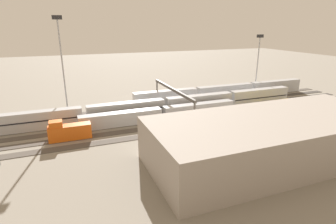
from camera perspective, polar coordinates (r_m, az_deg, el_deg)
The scene contains 16 objects.
ground_plane at distance 84.46m, azimuth 1.20°, elevation -0.80°, with size 400.00×400.00×0.00m, color gray.
track_bed_0 at distance 95.58m, azimuth -1.67°, elevation 1.45°, with size 140.00×2.80×0.12m, color #4C443D.
track_bed_1 at distance 91.08m, azimuth -0.60°, elevation 0.63°, with size 140.00×2.80×0.12m, color #3D3833.
track_bed_2 at distance 86.64m, azimuth 0.57°, elevation -0.28°, with size 140.00×2.80×0.12m, color #3D3833.
track_bed_3 at distance 82.27m, azimuth 1.86°, elevation -1.28°, with size 140.00×2.80×0.12m, color #4C443D.
track_bed_4 at distance 77.96m, azimuth 3.31°, elevation -2.40°, with size 140.00×2.80×0.12m, color #4C443D.
track_bed_5 at distance 73.75m, azimuth 4.92°, elevation -3.64°, with size 140.00×2.80×0.12m, color #4C443D.
train_on_track_3 at distance 79.98m, azimuth -1.25°, elevation -0.36°, with size 47.20×3.00×3.80m.
train_on_track_5 at distance 93.49m, azimuth 24.75°, elevation 0.75°, with size 10.00×3.00×5.00m.
train_on_track_2 at distance 85.17m, azimuth -0.72°, elevation 1.21°, with size 95.60×3.06×5.00m.
train_on_track_0 at distance 106.35m, azimuth 11.80°, elevation 4.19°, with size 71.40×3.00×5.00m.
train_on_track_4 at distance 70.88m, azimuth -20.05°, elevation -3.79°, with size 10.00×3.00×5.00m.
light_mast_0 at distance 89.98m, azimuth -21.45°, elevation 11.30°, with size 2.80×0.70×29.57m.
light_mast_2 at distance 117.38m, azimuth 18.36°, elevation 11.16°, with size 2.80×0.70×23.31m.
signal_gantry at distance 82.25m, azimuth 1.02°, elevation 4.16°, with size 0.70×30.00×8.80m.
maintenance_shed at distance 60.89m, azimuth 21.32°, elevation -5.07°, with size 52.48×21.53×9.06m, color #9E9389.
Camera 1 is at (30.76, 73.93, 26.89)m, focal length 29.15 mm.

